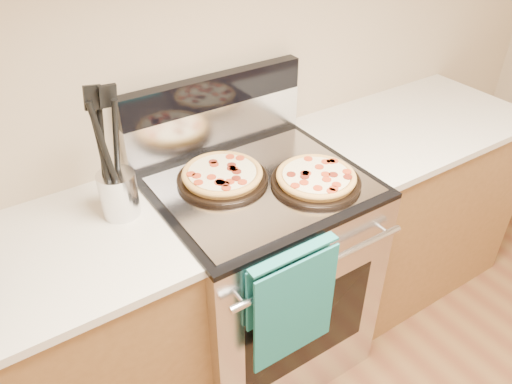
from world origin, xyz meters
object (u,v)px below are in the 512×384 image
pepperoni_pizza_back (222,176)px  utensil_crock (119,194)px  range_body (258,275)px  pepperoni_pizza_front (316,178)px

pepperoni_pizza_back → utensil_crock: bearing=174.4°
range_body → utensil_crock: (-0.48, 0.11, 0.54)m
pepperoni_pizza_back → utensil_crock: 0.37m
pepperoni_pizza_back → pepperoni_pizza_front: size_ratio=1.02×
range_body → utensil_crock: 0.73m
range_body → pepperoni_pizza_front: bearing=-39.3°
pepperoni_pizza_back → pepperoni_pizza_front: same height
pepperoni_pizza_back → utensil_crock: (-0.37, 0.04, 0.04)m
range_body → pepperoni_pizza_back: (-0.11, 0.07, 0.50)m
range_body → pepperoni_pizza_front: 0.54m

